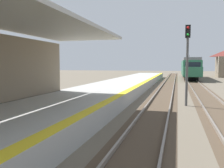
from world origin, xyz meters
The scene contains 5 objects.
station_platform centered at (-2.50, 16.00, 0.45)m, with size 5.00×80.00×0.91m.
track_pair_nearest_platform centered at (1.90, 20.00, 0.05)m, with size 2.34×120.00×0.16m.
track_pair_middle centered at (5.30, 20.00, 0.05)m, with size 2.34×120.00×0.16m.
approaching_train centered at (5.30, 52.13, 2.18)m, with size 2.93×19.60×4.76m.
rail_signal_post centered at (3.60, 20.50, 3.19)m, with size 0.32×0.34×5.20m.
Camera 1 is at (3.02, 4.51, 2.68)m, focal length 37.84 mm.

